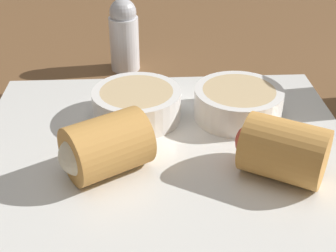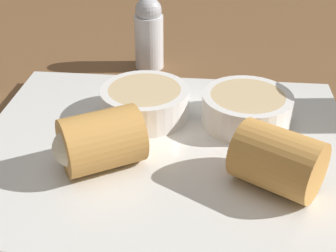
{
  "view_description": "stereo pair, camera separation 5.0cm",
  "coord_description": "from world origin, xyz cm",
  "px_view_note": "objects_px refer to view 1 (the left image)",
  "views": [
    {
      "loc": [
        -1.43,
        -34.7,
        25.93
      ],
      "look_at": [
        0.28,
        -1.55,
        5.37
      ],
      "focal_mm": 50.0,
      "sensor_mm": 36.0,
      "label": 1
    },
    {
      "loc": [
        3.57,
        -34.58,
        25.93
      ],
      "look_at": [
        0.28,
        -1.55,
        5.37
      ],
      "focal_mm": 50.0,
      "sensor_mm": 36.0,
      "label": 2
    }
  ],
  "objects_px": {
    "dipping_bowl_near": "(137,103)",
    "dipping_bowl_far": "(238,102)",
    "salt_shaker": "(124,35)",
    "serving_plate": "(168,152)"
  },
  "relations": [
    {
      "from": "dipping_bowl_near",
      "to": "dipping_bowl_far",
      "type": "height_order",
      "value": "same"
    },
    {
      "from": "dipping_bowl_near",
      "to": "salt_shaker",
      "type": "distance_m",
      "value": 0.14
    },
    {
      "from": "dipping_bowl_far",
      "to": "salt_shaker",
      "type": "bearing_deg",
      "value": 126.82
    },
    {
      "from": "serving_plate",
      "to": "salt_shaker",
      "type": "relative_size",
      "value": 3.79
    },
    {
      "from": "serving_plate",
      "to": "salt_shaker",
      "type": "height_order",
      "value": "salt_shaker"
    },
    {
      "from": "dipping_bowl_near",
      "to": "salt_shaker",
      "type": "bearing_deg",
      "value": 96.08
    },
    {
      "from": "dipping_bowl_near",
      "to": "salt_shaker",
      "type": "relative_size",
      "value": 0.96
    },
    {
      "from": "serving_plate",
      "to": "dipping_bowl_near",
      "type": "relative_size",
      "value": 3.95
    },
    {
      "from": "serving_plate",
      "to": "dipping_bowl_near",
      "type": "xyz_separation_m",
      "value": [
        -0.03,
        0.05,
        0.02
      ]
    },
    {
      "from": "dipping_bowl_far",
      "to": "dipping_bowl_near",
      "type": "bearing_deg",
      "value": 178.53
    }
  ]
}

